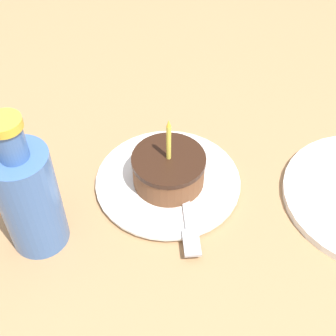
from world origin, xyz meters
TOP-DOWN VIEW (x-y plane):
  - ground_plane at (0.00, 0.00)m, footprint 2.40×2.40m
  - plate at (-0.01, -0.02)m, footprint 0.23×0.23m
  - cake_slice at (-0.01, -0.02)m, footprint 0.12×0.12m
  - fork at (-0.09, -0.03)m, footprint 0.18×0.07m
  - bottle at (-0.04, 0.19)m, footprint 0.08×0.08m

SIDE VIEW (x-z plane):
  - ground_plane at x=0.00m, z-range -0.04..0.00m
  - plate at x=-0.01m, z-range 0.00..0.01m
  - fork at x=-0.09m, z-range 0.01..0.02m
  - cake_slice at x=-0.01m, z-range -0.03..0.10m
  - bottle at x=-0.04m, z-range -0.02..0.21m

